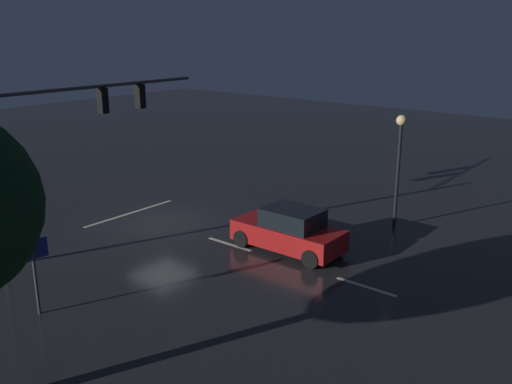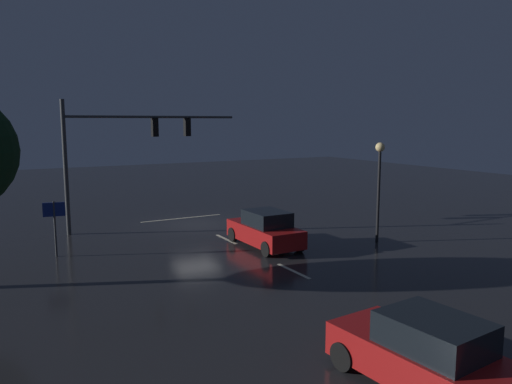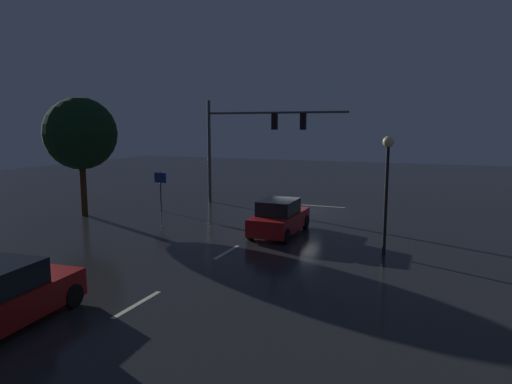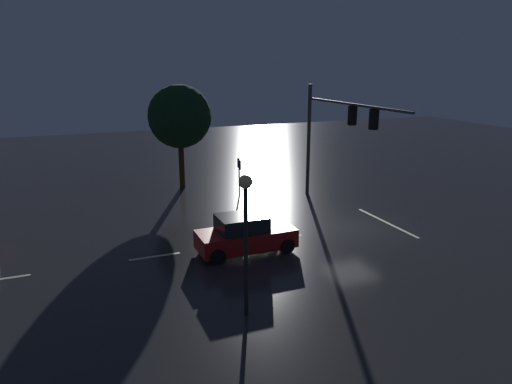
{
  "view_description": "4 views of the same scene",
  "coord_description": "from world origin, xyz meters",
  "views": [
    {
      "loc": [
        15.4,
        17.81,
        8.22
      ],
      "look_at": [
        -0.05,
        5.29,
        2.38
      ],
      "focal_mm": 39.45,
      "sensor_mm": 36.0,
      "label": 1
    },
    {
      "loc": [
        10.31,
        25.51,
        5.76
      ],
      "look_at": [
        -0.87,
        5.45,
        2.48
      ],
      "focal_mm": 34.71,
      "sensor_mm": 36.0,
      "label": 2
    },
    {
      "loc": [
        -8.05,
        26.43,
        5.19
      ],
      "look_at": [
        0.61,
        5.32,
        1.85
      ],
      "focal_mm": 31.88,
      "sensor_mm": 36.0,
      "label": 3
    },
    {
      "loc": [
        -19.33,
        13.06,
        8.11
      ],
      "look_at": [
        0.19,
        5.2,
        2.36
      ],
      "focal_mm": 33.32,
      "sensor_mm": 36.0,
      "label": 4
    }
  ],
  "objects": [
    {
      "name": "lane_dash_far",
      "position": [
        0.0,
        4.0,
        0.0
      ],
      "size": [
        0.16,
        2.2,
        0.01
      ],
      "primitive_type": "cube",
      "rotation": [
        0.0,
        0.0,
        1.57
      ],
      "color": "beige",
      "rests_on": "ground_plane"
    },
    {
      "name": "route_sign",
      "position": [
        7.75,
        3.28,
        1.74
      ],
      "size": [
        0.9,
        0.2,
        2.41
      ],
      "color": "#383A3D",
      "rests_on": "ground_plane"
    },
    {
      "name": "traffic_signal_assembly",
      "position": [
        3.54,
        -0.93,
        4.73
      ],
      "size": [
        9.51,
        0.47,
        6.86
      ],
      "color": "#383A3D",
      "rests_on": "ground_plane"
    },
    {
      "name": "street_lamp_left_kerb",
      "position": [
        -6.08,
        8.07,
        3.37
      ],
      "size": [
        0.44,
        0.44,
        4.79
      ],
      "color": "black",
      "rests_on": "ground_plane"
    },
    {
      "name": "stop_bar",
      "position": [
        0.0,
        -2.12,
        0.0
      ],
      "size": [
        5.0,
        0.16,
        0.01
      ],
      "primitive_type": "cube",
      "color": "beige",
      "rests_on": "ground_plane"
    },
    {
      "name": "lane_dash_mid",
      "position": [
        0.0,
        10.0,
        0.0
      ],
      "size": [
        0.16,
        2.2,
        0.01
      ],
      "primitive_type": "cube",
      "rotation": [
        0.0,
        0.0,
        1.57
      ],
      "color": "beige",
      "rests_on": "ground_plane"
    },
    {
      "name": "ground_plane",
      "position": [
        0.0,
        0.0,
        0.0
      ],
      "size": [
        80.0,
        80.0,
        0.0
      ],
      "primitive_type": "plane",
      "color": "#232326"
    },
    {
      "name": "tree_right_near",
      "position": [
        11.11,
        6.12,
        4.73
      ],
      "size": [
        4.1,
        4.1,
        6.79
      ],
      "color": "#382314",
      "rests_on": "ground_plane"
    },
    {
      "name": "car_approaching",
      "position": [
        -0.96,
        6.18,
        0.8
      ],
      "size": [
        1.93,
        4.38,
        1.7
      ],
      "color": "maroon",
      "rests_on": "ground_plane"
    }
  ]
}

